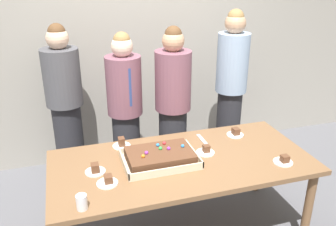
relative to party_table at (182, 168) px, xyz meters
name	(u,v)px	position (x,y,z in m)	size (l,w,h in m)	color
interior_back_panel	(135,28)	(0.00, 1.60, 0.85)	(8.00, 0.12, 3.00)	#9E998E
party_table	(182,168)	(0.00, 0.00, 0.00)	(2.04, 0.94, 0.72)	brown
sheet_cake	(160,157)	(-0.18, 0.02, 0.12)	(0.57, 0.40, 0.12)	beige
plated_slice_near_left	(235,133)	(0.60, 0.27, 0.10)	(0.15, 0.15, 0.07)	white
plated_slice_near_right	(284,161)	(0.74, -0.27, 0.09)	(0.15, 0.15, 0.06)	white
plated_slice_far_left	(206,151)	(0.22, 0.05, 0.09)	(0.15, 0.15, 0.07)	white
plated_slice_far_right	(108,181)	(-0.60, -0.15, 0.09)	(0.15, 0.15, 0.06)	white
plated_slice_center_front	(95,170)	(-0.67, 0.02, 0.10)	(0.15, 0.15, 0.07)	white
plated_slice_center_back	(122,144)	(-0.41, 0.37, 0.10)	(0.15, 0.15, 0.08)	white
drink_cup_nearest	(82,202)	(-0.80, -0.38, 0.12)	(0.07, 0.07, 0.10)	white
cake_server_utensil	(202,140)	(0.28, 0.28, 0.08)	(0.03, 0.20, 0.01)	silver
person_serving_front	(125,111)	(-0.28, 0.88, 0.17)	(0.34, 0.34, 1.59)	#28282D
person_green_shirt_behind	(65,105)	(-0.83, 1.16, 0.20)	(0.36, 0.36, 1.65)	#28282D
person_striped_tie_right	(231,90)	(0.86, 0.92, 0.27)	(0.33, 0.33, 1.75)	#28282D
person_far_right_suit	(173,108)	(0.17, 0.78, 0.20)	(0.35, 0.35, 1.64)	#28282D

